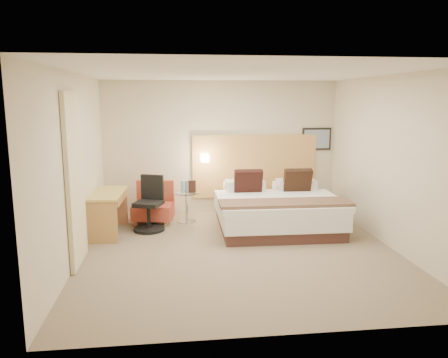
{
  "coord_description": "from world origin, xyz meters",
  "views": [
    {
      "loc": [
        -1.01,
        -6.41,
        2.32
      ],
      "look_at": [
        -0.18,
        0.49,
        1.05
      ],
      "focal_mm": 35.0,
      "sensor_mm": 36.0,
      "label": 1
    }
  ],
  "objects": [
    {
      "name": "lounge_chair",
      "position": [
        -1.38,
        1.83,
        0.31
      ],
      "size": [
        0.82,
        0.75,
        0.77
      ],
      "color": "#A96A4F",
      "rests_on": "floor"
    },
    {
      "name": "wall_front",
      "position": [
        0.0,
        -2.51,
        1.35
      ],
      "size": [
        4.8,
        0.02,
        2.7
      ],
      "primitive_type": "cube",
      "color": "beige",
      "rests_on": "floor"
    },
    {
      "name": "wall_right",
      "position": [
        2.41,
        0.0,
        1.35
      ],
      "size": [
        0.02,
        5.0,
        2.7
      ],
      "primitive_type": "cube",
      "color": "beige",
      "rests_on": "floor"
    },
    {
      "name": "bottle_a",
      "position": [
        -0.82,
        1.77,
        0.69
      ],
      "size": [
        0.08,
        0.08,
        0.21
      ],
      "primitive_type": "cylinder",
      "rotation": [
        0.0,
        0.0,
        -0.22
      ],
      "color": "#90C7DF",
      "rests_on": "side_table"
    },
    {
      "name": "wall_back",
      "position": [
        0.0,
        2.51,
        1.35
      ],
      "size": [
        4.8,
        0.02,
        2.7
      ],
      "primitive_type": "cube",
      "color": "beige",
      "rests_on": "floor"
    },
    {
      "name": "desk",
      "position": [
        -2.11,
        1.16,
        0.58
      ],
      "size": [
        0.6,
        1.21,
        0.74
      ],
      "color": "gold",
      "rests_on": "floor"
    },
    {
      "name": "curtain",
      "position": [
        -2.36,
        -0.25,
        1.22
      ],
      "size": [
        0.06,
        0.9,
        2.42
      ],
      "primitive_type": "cube",
      "color": "beige",
      "rests_on": "wall_left"
    },
    {
      "name": "bottle_b",
      "position": [
        -0.75,
        1.79,
        0.69
      ],
      "size": [
        0.08,
        0.08,
        0.21
      ],
      "primitive_type": "cylinder",
      "rotation": [
        0.0,
        0.0,
        -0.22
      ],
      "color": "#83B2CA",
      "rests_on": "side_table"
    },
    {
      "name": "desk_chair",
      "position": [
        -1.43,
        1.29,
        0.4
      ],
      "size": [
        0.7,
        0.7,
        0.97
      ],
      "color": "black",
      "rests_on": "floor"
    },
    {
      "name": "art_frame",
      "position": [
        2.02,
        2.48,
        1.5
      ],
      "size": [
        0.62,
        0.03,
        0.47
      ],
      "primitive_type": "cube",
      "color": "black",
      "rests_on": "wall_back"
    },
    {
      "name": "headboard_panel",
      "position": [
        0.7,
        2.47,
        0.95
      ],
      "size": [
        2.6,
        0.04,
        1.3
      ],
      "primitive_type": "cube",
      "color": "tan",
      "rests_on": "wall_back"
    },
    {
      "name": "bed",
      "position": [
        0.85,
        1.17,
        0.34
      ],
      "size": [
        2.2,
        2.13,
        1.05
      ],
      "color": "#432721",
      "rests_on": "floor"
    },
    {
      "name": "ceiling",
      "position": [
        0.0,
        0.0,
        2.71
      ],
      "size": [
        4.8,
        5.0,
        0.02
      ],
      "primitive_type": "cube",
      "color": "white",
      "rests_on": "floor"
    },
    {
      "name": "lamp_shade",
      "position": [
        -0.35,
        2.36,
        1.15
      ],
      "size": [
        0.15,
        0.15,
        0.15
      ],
      "primitive_type": "cube",
      "color": "#FBE9C4",
      "rests_on": "wall_back"
    },
    {
      "name": "art_canvas",
      "position": [
        2.02,
        2.46,
        1.5
      ],
      "size": [
        0.54,
        0.01,
        0.39
      ],
      "primitive_type": "cube",
      "color": "gray",
      "rests_on": "wall_back"
    },
    {
      "name": "wall_left",
      "position": [
        -2.41,
        0.0,
        1.35
      ],
      "size": [
        0.02,
        5.0,
        2.7
      ],
      "primitive_type": "cube",
      "color": "beige",
      "rests_on": "floor"
    },
    {
      "name": "menu_folder",
      "position": [
        -0.65,
        1.7,
        0.7
      ],
      "size": [
        0.15,
        0.08,
        0.23
      ],
      "primitive_type": "cube",
      "rotation": [
        0.0,
        0.0,
        -0.22
      ],
      "color": "#3A1D17",
      "rests_on": "side_table"
    },
    {
      "name": "side_table",
      "position": [
        -0.76,
        1.73,
        0.33
      ],
      "size": [
        0.63,
        0.63,
        0.59
      ],
      "color": "silver",
      "rests_on": "floor"
    },
    {
      "name": "lamp_arm",
      "position": [
        -0.35,
        2.42,
        1.15
      ],
      "size": [
        0.02,
        0.12,
        0.02
      ],
      "primitive_type": "cylinder",
      "rotation": [
        1.57,
        0.0,
        0.0
      ],
      "color": "silver",
      "rests_on": "wall_back"
    },
    {
      "name": "floor",
      "position": [
        0.0,
        0.0,
        -0.01
      ],
      "size": [
        4.8,
        5.0,
        0.02
      ],
      "primitive_type": "cube",
      "color": "#7A6952",
      "rests_on": "ground"
    }
  ]
}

